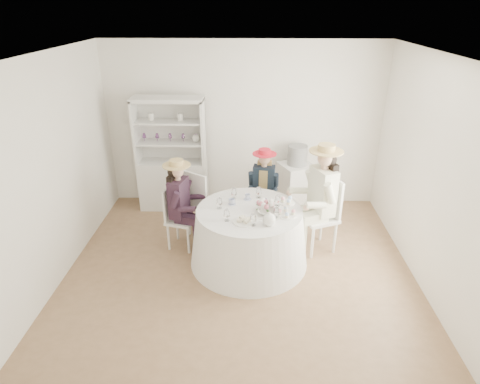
{
  "coord_description": "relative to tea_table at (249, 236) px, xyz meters",
  "views": [
    {
      "loc": [
        0.14,
        -4.41,
        3.2
      ],
      "look_at": [
        0.0,
        0.1,
        1.05
      ],
      "focal_mm": 30.0,
      "sensor_mm": 36.0,
      "label": 1
    }
  ],
  "objects": [
    {
      "name": "wall_back",
      "position": [
        -0.12,
        1.88,
        0.96
      ],
      "size": [
        4.5,
        0.0,
        4.5
      ],
      "primitive_type": "plane",
      "rotation": [
        1.57,
        0.0,
        0.0
      ],
      "color": "white",
      "rests_on": "ground"
    },
    {
      "name": "wall_right",
      "position": [
        2.13,
        -0.12,
        0.96
      ],
      "size": [
        0.0,
        4.5,
        4.5
      ],
      "primitive_type": "plane",
      "rotation": [
        1.57,
        0.0,
        -1.57
      ],
      "color": "white",
      "rests_on": "ground"
    },
    {
      "name": "hatbox",
      "position": [
        0.77,
        1.63,
        0.55
      ],
      "size": [
        0.37,
        0.37,
        0.32
      ],
      "primitive_type": "cylinder",
      "rotation": [
        0.0,
        0.0,
        0.16
      ],
      "color": "black",
      "rests_on": "side_table"
    },
    {
      "name": "flower_bowl",
      "position": [
        0.22,
        -0.09,
        0.42
      ],
      "size": [
        0.25,
        0.25,
        0.06
      ],
      "primitive_type": "imported",
      "rotation": [
        0.0,
        0.0,
        -0.14
      ],
      "color": "white",
      "rests_on": "tea_table"
    },
    {
      "name": "guest_left",
      "position": [
        -0.95,
        0.35,
        0.36
      ],
      "size": [
        0.53,
        0.5,
        1.32
      ],
      "rotation": [
        0.0,
        0.0,
        1.32
      ],
      "color": "silver",
      "rests_on": "ground"
    },
    {
      "name": "table_teapot",
      "position": [
        0.24,
        -0.37,
        0.47
      ],
      "size": [
        0.22,
        0.16,
        0.17
      ],
      "rotation": [
        0.0,
        0.0,
        -0.42
      ],
      "color": "white",
      "rests_on": "tea_table"
    },
    {
      "name": "tea_table",
      "position": [
        0.0,
        0.0,
        0.0
      ],
      "size": [
        1.57,
        1.57,
        0.79
      ],
      "rotation": [
        0.0,
        0.0,
        -0.01
      ],
      "color": "white",
      "rests_on": "ground"
    },
    {
      "name": "wall_front",
      "position": [
        -0.12,
        -2.12,
        0.96
      ],
      "size": [
        4.5,
        0.0,
        4.5
      ],
      "primitive_type": "plane",
      "rotation": [
        -1.57,
        0.0,
        0.0
      ],
      "color": "white",
      "rests_on": "ground"
    },
    {
      "name": "stemware_set",
      "position": [
        -0.0,
        0.0,
        0.47
      ],
      "size": [
        0.83,
        0.83,
        0.15
      ],
      "color": "white",
      "rests_on": "tea_table"
    },
    {
      "name": "sandwich_plate",
      "position": [
        -0.06,
        -0.31,
        0.41
      ],
      "size": [
        0.27,
        0.27,
        0.06
      ],
      "rotation": [
        0.0,
        0.0,
        -0.19
      ],
      "color": "white",
      "rests_on": "tea_table"
    },
    {
      "name": "teacup_a",
      "position": [
        -0.23,
        0.16,
        0.43
      ],
      "size": [
        0.09,
        0.09,
        0.07
      ],
      "primitive_type": "imported",
      "rotation": [
        0.0,
        0.0,
        -0.02
      ],
      "color": "white",
      "rests_on": "tea_table"
    },
    {
      "name": "hutch",
      "position": [
        -1.28,
        1.59,
        0.28
      ],
      "size": [
        1.28,
        0.85,
        1.88
      ],
      "rotation": [
        0.0,
        0.0,
        -0.43
      ],
      "color": "silver",
      "rests_on": "ground"
    },
    {
      "name": "guest_right",
      "position": [
        0.95,
        0.33,
        0.49
      ],
      "size": [
        0.65,
        0.59,
        1.56
      ],
      "rotation": [
        0.0,
        0.0,
        -1.17
      ],
      "color": "silver",
      "rests_on": "ground"
    },
    {
      "name": "spare_chair",
      "position": [
        -0.71,
        0.66,
        0.17
      ],
      "size": [
        0.6,
        0.6,
        1.05
      ],
      "rotation": [
        0.0,
        0.0,
        2.55
      ],
      "color": "silver",
      "rests_on": "ground"
    },
    {
      "name": "flower_arrangement",
      "position": [
        0.2,
        -0.0,
        0.48
      ],
      "size": [
        0.18,
        0.17,
        0.07
      ],
      "rotation": [
        0.0,
        0.0,
        -0.14
      ],
      "color": "#CB6578",
      "rests_on": "tea_table"
    },
    {
      "name": "ground",
      "position": [
        -0.12,
        -0.12,
        -0.39
      ],
      "size": [
        4.5,
        4.5,
        0.0
      ],
      "primitive_type": "plane",
      "color": "brown",
      "rests_on": "ground"
    },
    {
      "name": "teacup_b",
      "position": [
        -0.03,
        0.3,
        0.43
      ],
      "size": [
        0.09,
        0.09,
        0.07
      ],
      "primitive_type": "imported",
      "rotation": [
        0.0,
        0.0,
        -0.32
      ],
      "color": "white",
      "rests_on": "tea_table"
    },
    {
      "name": "guest_mid",
      "position": [
        0.21,
        0.99,
        0.32
      ],
      "size": [
        0.47,
        0.48,
        1.26
      ],
      "rotation": [
        0.0,
        0.0,
        -0.13
      ],
      "color": "silver",
      "rests_on": "ground"
    },
    {
      "name": "ceiling",
      "position": [
        -0.12,
        -0.12,
        2.31
      ],
      "size": [
        4.5,
        4.5,
        0.0
      ],
      "primitive_type": "plane",
      "rotation": [
        3.14,
        0.0,
        0.0
      ],
      "color": "white",
      "rests_on": "wall_back"
    },
    {
      "name": "cupcake_stand",
      "position": [
        0.46,
        -0.12,
        0.48
      ],
      "size": [
        0.26,
        0.26,
        0.24
      ],
      "rotation": [
        0.0,
        0.0,
        -0.31
      ],
      "color": "white",
      "rests_on": "tea_table"
    },
    {
      "name": "teacup_c",
      "position": [
        0.2,
        0.18,
        0.43
      ],
      "size": [
        0.09,
        0.09,
        0.06
      ],
      "primitive_type": "imported",
      "rotation": [
        0.0,
        0.0,
        0.23
      ],
      "color": "white",
      "rests_on": "tea_table"
    },
    {
      "name": "side_table",
      "position": [
        0.77,
        1.63,
        0.0
      ],
      "size": [
        0.67,
        0.67,
        0.78
      ],
      "primitive_type": "cube",
      "rotation": [
        0.0,
        0.0,
        0.43
      ],
      "color": "silver",
      "rests_on": "ground"
    },
    {
      "name": "wall_left",
      "position": [
        -2.37,
        -0.12,
        0.96
      ],
      "size": [
        0.0,
        4.5,
        4.5
      ],
      "primitive_type": "plane",
      "rotation": [
        1.57,
        0.0,
        1.57
      ],
      "color": "white",
      "rests_on": "ground"
    }
  ]
}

